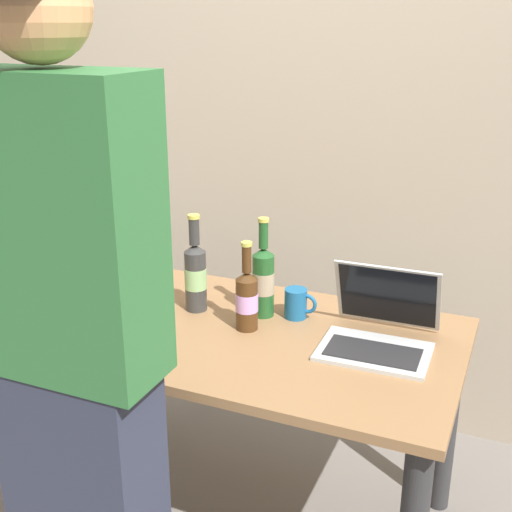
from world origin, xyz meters
TOP-DOWN VIEW (x-y plane):
  - desk at (0.00, 0.00)m, footprint 1.30×0.76m
  - laptop at (0.39, 0.07)m, footprint 0.32×0.32m
  - beer_bottle_brown at (-0.01, 0.02)m, footprint 0.07×0.07m
  - beer_bottle_amber at (-0.00, 0.13)m, footprint 0.07×0.07m
  - beer_bottle_dark at (-0.22, 0.08)m, footprint 0.07×0.07m
  - person_figure at (-0.16, -0.61)m, footprint 0.43×0.29m
  - coffee_mug at (0.11, 0.16)m, footprint 0.11×0.07m
  - back_wall at (0.00, 0.84)m, footprint 6.00×0.10m

SIDE VIEW (x-z plane):
  - desk at x=0.00m, z-range 0.22..0.93m
  - coffee_mug at x=0.11m, z-range 0.70..0.80m
  - laptop at x=0.39m, z-range 0.64..0.87m
  - beer_bottle_brown at x=-0.01m, z-range 0.66..0.95m
  - beer_bottle_amber at x=0.00m, z-range 0.66..0.99m
  - beer_bottle_dark at x=-0.22m, z-range 0.67..0.99m
  - person_figure at x=-0.16m, z-range 0.03..1.80m
  - back_wall at x=0.00m, z-range 0.00..2.60m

